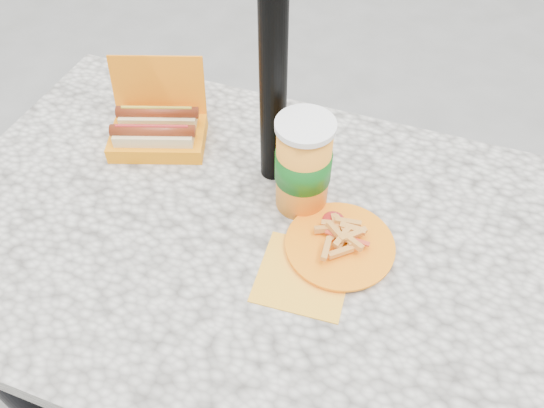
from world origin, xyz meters
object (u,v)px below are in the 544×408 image
(umbrella_pole, at_px, (273,13))
(hotdog_box, at_px, (158,129))
(soda_cup, at_px, (303,165))
(fries_plate, at_px, (337,246))

(umbrella_pole, xyz_separation_m, hotdog_box, (-0.26, 0.00, -0.31))
(hotdog_box, bearing_deg, umbrella_pole, -19.30)
(umbrella_pole, relative_size, hotdog_box, 9.25)
(soda_cup, bearing_deg, umbrella_pole, 143.13)
(hotdog_box, bearing_deg, fries_plate, -37.81)
(soda_cup, bearing_deg, hotdog_box, 169.79)
(fries_plate, height_order, soda_cup, soda_cup)
(fries_plate, bearing_deg, umbrella_pole, 139.97)
(umbrella_pole, height_order, hotdog_box, umbrella_pole)
(fries_plate, relative_size, soda_cup, 1.31)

